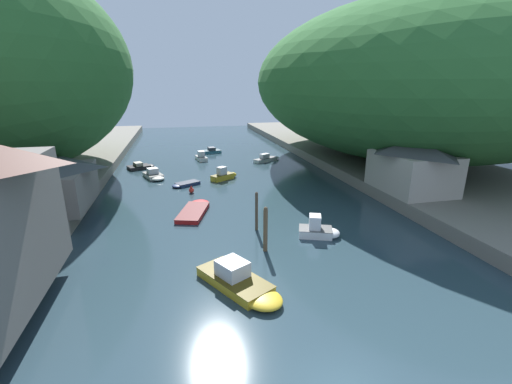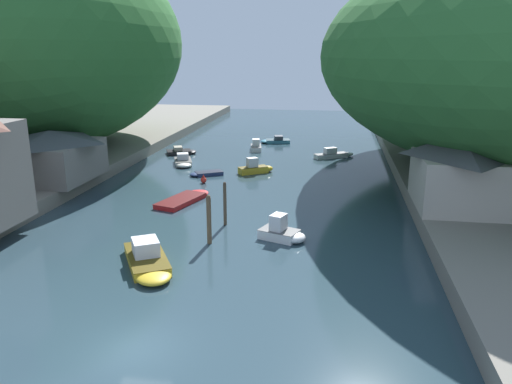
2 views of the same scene
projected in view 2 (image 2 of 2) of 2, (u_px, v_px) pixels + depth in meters
water_surface at (250, 182)px, 50.70m from camera, size 130.00×130.00×0.00m
left_bank at (18, 167)px, 54.44m from camera, size 22.00×120.00×1.26m
hillside_left at (38, 43)px, 58.95m from camera, size 32.47×45.46×24.91m
boathouse_shed at (51, 154)px, 45.99m from camera, size 7.77×8.74×4.57m
right_bank_cottage at (458, 169)px, 37.80m from camera, size 6.50×8.40×5.64m
boat_cabin_cruiser at (148, 261)px, 30.44m from camera, size 4.99×6.56×1.55m
boat_mid_channel at (183, 162)px, 58.04m from camera, size 3.24×4.76×1.27m
boat_near_quay at (186, 198)px, 44.17m from camera, size 3.89×6.74×0.42m
boat_white_cruiser at (182, 151)px, 64.37m from camera, size 4.30×3.42×0.97m
boat_moored_right at (335, 154)px, 62.07m from camera, size 5.18×3.81×1.29m
boat_red_skiff at (256, 168)px, 54.16m from camera, size 3.93×3.15×1.72m
boat_yellow_tender at (283, 232)px, 34.96m from camera, size 3.65×2.67×1.79m
boat_small_dinghy at (256, 146)px, 66.99m from camera, size 2.04×4.41×1.53m
boat_far_right_bank at (275, 141)px, 72.01m from camera, size 4.49×2.76×1.03m
boat_far_upstream at (205, 174)px, 53.21m from camera, size 3.77×3.01×0.39m
mooring_post_second at (209, 219)px, 33.94m from camera, size 0.32×0.32×3.48m
mooring_post_middle at (225, 203)px, 37.63m from camera, size 0.25×0.25×3.39m
channel_buoy_near at (204, 180)px, 50.07m from camera, size 0.60×0.60×0.90m
person_on_quay at (20, 190)px, 39.21m from camera, size 0.24×0.39×1.69m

